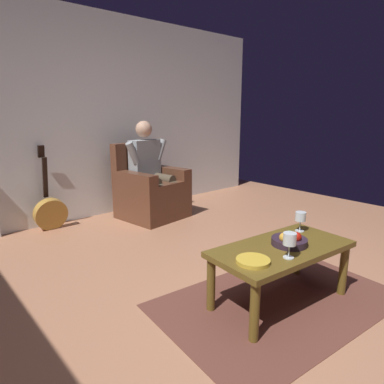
# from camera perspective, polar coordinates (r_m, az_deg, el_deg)

# --- Properties ---
(ground_plane) EXTENTS (7.07, 7.07, 0.00)m
(ground_plane) POSITION_cam_1_polar(r_m,az_deg,el_deg) (2.50, 12.66, -19.78)
(ground_plane) COLOR #AD7454
(wall_back) EXTENTS (6.08, 0.06, 2.57)m
(wall_back) POSITION_cam_1_polar(r_m,az_deg,el_deg) (4.52, -18.99, 11.68)
(wall_back) COLOR silver
(wall_back) RESTS_ON ground
(rug) EXTENTS (1.84, 1.27, 0.01)m
(rug) POSITION_cam_1_polar(r_m,az_deg,el_deg) (2.70, 14.22, -17.18)
(rug) COLOR brown
(rug) RESTS_ON ground
(armchair) EXTENTS (0.83, 0.81, 0.96)m
(armchair) POSITION_cam_1_polar(r_m,az_deg,el_deg) (4.48, -6.97, 0.05)
(armchair) COLOR brown
(armchair) RESTS_ON ground
(person_seated) EXTENTS (0.67, 0.58, 1.24)m
(person_seated) POSITION_cam_1_polar(r_m,az_deg,el_deg) (4.41, -6.98, 4.27)
(person_seated) COLOR #969C9F
(person_seated) RESTS_ON ground
(coffee_table) EXTENTS (1.08, 0.61, 0.43)m
(coffee_table) POSITION_cam_1_polar(r_m,az_deg,el_deg) (2.54, 14.68, -10.11)
(coffee_table) COLOR brown
(coffee_table) RESTS_ON ground
(guitar) EXTENTS (0.37, 0.23, 0.99)m
(guitar) POSITION_cam_1_polar(r_m,az_deg,el_deg) (4.32, -22.57, -2.95)
(guitar) COLOR #B78536
(guitar) RESTS_ON ground
(wine_glass_near) EXTENTS (0.08, 0.08, 0.17)m
(wine_glass_near) POSITION_cam_1_polar(r_m,az_deg,el_deg) (2.29, 15.97, -7.78)
(wine_glass_near) COLOR silver
(wine_glass_near) RESTS_ON coffee_table
(wine_glass_far) EXTENTS (0.08, 0.08, 0.16)m
(wine_glass_far) POSITION_cam_1_polar(r_m,az_deg,el_deg) (2.82, 17.65, -4.10)
(wine_glass_far) COLOR silver
(wine_glass_far) RESTS_ON coffee_table
(fruit_bowl) EXTENTS (0.25, 0.25, 0.11)m
(fruit_bowl) POSITION_cam_1_polar(r_m,az_deg,el_deg) (2.53, 15.95, -7.77)
(fruit_bowl) COLOR #2E202E
(fruit_bowl) RESTS_ON coffee_table
(decorative_dish) EXTENTS (0.22, 0.22, 0.02)m
(decorative_dish) POSITION_cam_1_polar(r_m,az_deg,el_deg) (2.22, 10.14, -11.23)
(decorative_dish) COLOR gold
(decorative_dish) RESTS_ON coffee_table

